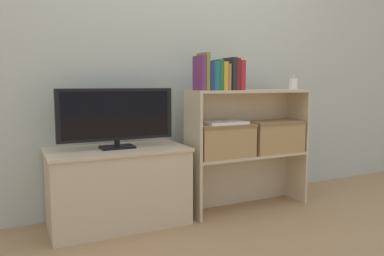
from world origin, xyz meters
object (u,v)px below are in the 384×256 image
(tv, at_px, (117,116))
(book_olive, at_px, (203,72))
(storage_basket_left, at_px, (223,139))
(laptop, at_px, (224,122))
(book_teal, at_px, (213,76))
(book_maroon, at_px, (234,74))
(book_navy, at_px, (208,76))
(baby_monitor, at_px, (293,84))
(book_forest, at_px, (218,75))
(book_plum, at_px, (199,73))
(tv_stand, at_px, (118,186))
(book_tan, at_px, (226,77))
(book_charcoal, at_px, (230,74))
(book_crimson, at_px, (238,75))
(book_mustard, at_px, (222,76))
(storage_basket_right, at_px, (274,135))

(tv, relative_size, book_olive, 3.00)
(storage_basket_left, distance_m, laptop, 0.12)
(book_teal, bearing_deg, laptop, 8.63)
(book_olive, relative_size, book_teal, 1.28)
(book_maroon, bearing_deg, book_navy, 180.00)
(book_teal, relative_size, book_maroon, 0.89)
(baby_monitor, bearing_deg, book_navy, -177.84)
(book_forest, distance_m, storage_basket_left, 0.46)
(book_olive, distance_m, baby_monitor, 0.83)
(book_plum, distance_m, book_olive, 0.03)
(baby_monitor, bearing_deg, book_plum, -178.01)
(tv_stand, relative_size, book_tan, 4.98)
(book_charcoal, distance_m, laptop, 0.35)
(book_charcoal, bearing_deg, baby_monitor, 2.78)
(book_charcoal, relative_size, laptop, 0.74)
(book_teal, relative_size, book_crimson, 0.95)
(book_charcoal, relative_size, book_crimson, 1.08)
(tv_stand, height_order, book_navy, book_navy)
(book_olive, bearing_deg, book_mustard, 0.00)
(book_mustard, distance_m, book_charcoal, 0.07)
(book_crimson, xyz_separation_m, laptop, (-0.11, 0.01, -0.34))
(book_mustard, distance_m, book_maroon, 0.10)
(tv, distance_m, book_forest, 0.75)
(book_navy, distance_m, book_tan, 0.14)
(book_mustard, height_order, storage_basket_right, book_mustard)
(book_olive, relative_size, book_mustard, 1.29)
(book_tan, xyz_separation_m, storage_basket_left, (-0.01, 0.01, -0.45))
(tv_stand, bearing_deg, book_teal, -10.80)
(book_navy, bearing_deg, book_charcoal, -0.00)
(baby_monitor, relative_size, laptop, 0.38)
(book_tan, xyz_separation_m, book_crimson, (0.11, 0.00, 0.01))
(tv_stand, height_order, book_crimson, book_crimson)
(book_tan, height_order, book_maroon, book_maroon)
(book_teal, xyz_separation_m, book_mustard, (0.07, 0.00, -0.00))
(book_teal, distance_m, laptop, 0.35)
(tv, relative_size, baby_monitor, 6.52)
(book_olive, xyz_separation_m, book_crimson, (0.29, 0.00, -0.02))
(book_crimson, relative_size, storage_basket_left, 0.48)
(book_mustard, height_order, storage_basket_left, book_mustard)
(tv_stand, xyz_separation_m, book_tan, (0.76, -0.13, 0.73))
(tv, bearing_deg, laptop, -8.23)
(tv, relative_size, laptop, 2.48)
(tv, distance_m, baby_monitor, 1.42)
(book_forest, xyz_separation_m, book_crimson, (0.17, 0.00, -0.00))
(book_olive, distance_m, book_teal, 0.08)
(book_crimson, relative_size, baby_monitor, 1.80)
(book_tan, distance_m, baby_monitor, 0.65)
(tv_stand, bearing_deg, book_forest, -10.25)
(book_plum, height_order, storage_basket_left, book_plum)
(book_mustard, relative_size, laptop, 0.64)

